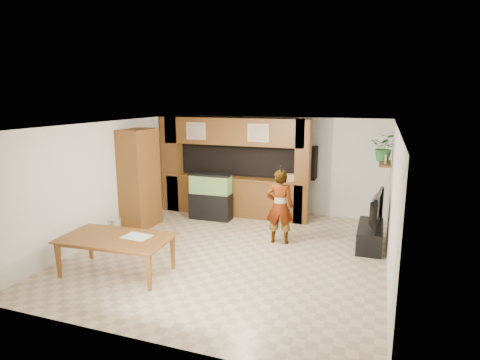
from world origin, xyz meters
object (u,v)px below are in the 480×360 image
at_px(person, 280,207).
at_px(dining_table, 116,256).
at_px(aquarium, 211,197).
at_px(television, 372,209).
at_px(pantry_cabinet, 140,179).

height_order(person, dining_table, person).
xyz_separation_m(aquarium, dining_table, (-0.26, -3.62, -0.25)).
bearing_deg(television, aquarium, 86.03).
relative_size(aquarium, dining_table, 0.62).
xyz_separation_m(television, dining_table, (-4.24, -2.97, -0.48)).
distance_m(aquarium, dining_table, 3.64).
height_order(pantry_cabinet, person, pantry_cabinet).
height_order(television, dining_table, television).
bearing_deg(pantry_cabinet, person, 0.24).
height_order(pantry_cabinet, dining_table, pantry_cabinet).
bearing_deg(person, pantry_cabinet, -8.77).
relative_size(aquarium, person, 0.74).
relative_size(aquarium, television, 0.95).
xyz_separation_m(pantry_cabinet, television, (5.35, 0.45, -0.37)).
xyz_separation_m(pantry_cabinet, person, (3.48, 0.01, -0.38)).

